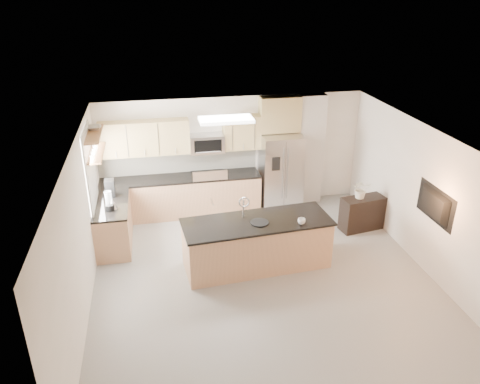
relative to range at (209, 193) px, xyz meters
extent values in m
plane|color=gray|center=(0.60, -2.92, -0.47)|extent=(6.50, 6.50, 0.00)
cube|color=white|center=(0.60, -2.92, 2.13)|extent=(6.00, 6.50, 0.02)
cube|color=white|center=(0.60, 0.33, 0.83)|extent=(6.00, 0.02, 2.60)
cube|color=white|center=(0.60, -6.17, 0.83)|extent=(6.00, 0.02, 2.60)
cube|color=white|center=(-2.40, -2.92, 0.83)|extent=(0.02, 6.50, 2.60)
cube|color=white|center=(3.60, -2.92, 0.83)|extent=(0.02, 6.50, 2.60)
cube|color=tan|center=(-0.63, 0.00, -0.03)|extent=(3.55, 0.65, 0.88)
cube|color=black|center=(-0.63, 0.00, 0.43)|extent=(3.55, 0.66, 0.04)
cube|color=silver|center=(-0.63, 0.32, 0.71)|extent=(3.55, 0.02, 0.52)
cube|color=tan|center=(-2.07, -1.07, -0.03)|extent=(0.65, 1.50, 0.88)
cube|color=black|center=(-2.07, -1.07, 0.43)|extent=(0.66, 1.50, 0.04)
cube|color=black|center=(0.00, 0.00, -0.02)|extent=(0.76, 0.64, 0.90)
cube|color=black|center=(0.00, 0.00, 0.44)|extent=(0.76, 0.62, 0.03)
cube|color=#B5B5B7|center=(0.00, -0.30, 0.56)|extent=(0.76, 0.04, 0.22)
cube|color=tan|center=(-1.34, 0.16, 1.35)|extent=(1.92, 0.33, 0.75)
cube|color=tan|center=(0.79, 0.16, 1.35)|extent=(0.82, 0.33, 0.75)
cube|color=#B5B5B7|center=(0.00, 0.13, 1.16)|extent=(0.76, 0.40, 0.40)
cube|color=black|center=(0.00, -0.07, 1.16)|extent=(0.60, 0.02, 0.28)
cube|color=#B5B5B7|center=(1.66, -0.05, 0.42)|extent=(0.92, 0.75, 1.78)
cube|color=gray|center=(1.66, -0.43, 0.42)|extent=(0.02, 0.01, 1.69)
cube|color=black|center=(1.44, -0.44, 0.78)|extent=(0.18, 0.03, 0.30)
cube|color=beige|center=(2.42, 0.18, 0.83)|extent=(0.60, 0.30, 2.60)
cube|color=white|center=(-2.38, -1.07, 1.18)|extent=(0.03, 1.05, 1.55)
cube|color=white|center=(-2.37, -1.07, 1.18)|extent=(0.03, 1.15, 1.65)
cube|color=#91553A|center=(-2.25, -0.97, 1.48)|extent=(0.30, 1.20, 0.04)
cube|color=#91553A|center=(-2.25, -0.97, 1.85)|extent=(0.30, 1.20, 0.04)
cube|color=white|center=(0.20, -1.32, 2.09)|extent=(1.00, 0.50, 0.06)
cube|color=tan|center=(0.57, -2.37, -0.02)|extent=(2.72, 1.12, 0.90)
cube|color=black|center=(0.57, -2.37, 0.45)|extent=(2.79, 1.18, 0.04)
cube|color=black|center=(0.37, -2.37, 0.43)|extent=(0.56, 0.41, 0.01)
cylinder|color=#B5B5B7|center=(0.37, -2.14, 0.64)|extent=(0.03, 0.03, 0.34)
torus|color=#B5B5B7|center=(0.37, -2.21, 0.79)|extent=(0.21, 0.03, 0.21)
cube|color=black|center=(3.11, -1.42, -0.11)|extent=(0.97, 0.53, 0.73)
imported|color=white|center=(1.33, -2.63, 0.52)|extent=(0.18, 0.18, 0.11)
cylinder|color=black|center=(0.60, -2.45, 0.48)|extent=(0.36, 0.36, 0.02)
cylinder|color=black|center=(-2.07, -1.37, 0.51)|extent=(0.17, 0.17, 0.12)
cylinder|color=silver|center=(-2.07, -1.37, 0.71)|extent=(0.13, 0.13, 0.28)
cone|color=#B5B5B7|center=(-2.02, -1.30, 0.55)|extent=(0.19, 0.19, 0.21)
cylinder|color=black|center=(-2.02, -1.30, 0.67)|extent=(0.04, 0.04, 0.04)
cube|color=black|center=(-2.09, -0.70, 0.62)|extent=(0.19, 0.23, 0.35)
cylinder|color=#B5B5B7|center=(-2.09, -0.76, 0.54)|extent=(0.11, 0.11, 0.12)
imported|color=#B5B5B7|center=(-2.25, -0.75, 1.91)|extent=(0.42, 0.42, 0.09)
imported|color=white|center=(3.03, -1.40, 0.57)|extent=(0.68, 0.63, 0.63)
imported|color=black|center=(3.51, -3.12, 0.88)|extent=(0.14, 1.08, 0.62)
camera|label=1|loc=(-1.16, -9.66, 4.47)|focal=35.00mm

